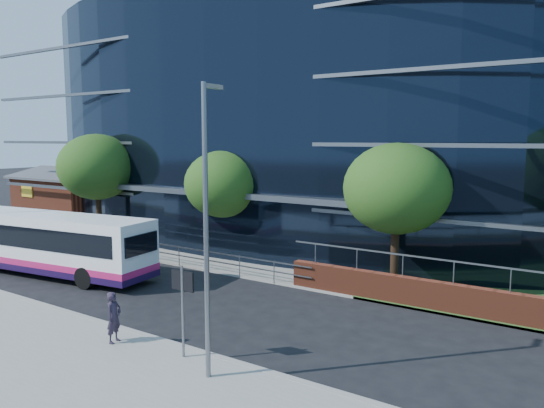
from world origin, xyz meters
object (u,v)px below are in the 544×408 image
Objects in this scene: street_sign at (183,292)px; streetlight_east at (207,223)px; tree_far_a at (97,167)px; tree_far_c at (397,189)px; tree_far_b at (223,184)px; city_bus at (54,244)px; pedestrian at (114,317)px; brick_pavilion at (73,197)px.

streetlight_east is at bearing -21.36° from street_sign.
tree_far_a is at bearing 149.54° from streetlight_east.
tree_far_c is (20.00, 0.00, -0.33)m from tree_far_a.
tree_far_c is 0.81× the size of streetlight_east.
street_sign is 13.54m from tree_far_b.
tree_far_c is at bearing 16.69° from city_bus.
streetlight_east reaches higher than street_sign.
tree_far_c reaches higher than street_sign.
tree_far_c is at bearing 76.71° from street_sign.
city_bus is at bearing -123.59° from tree_far_b.
tree_far_c is at bearing -39.45° from pedestrian.
street_sign is 2.80m from streetlight_east.
streetlight_east reaches higher than pedestrian.
street_sign is 20.63m from tree_far_a.
tree_far_b reaches higher than brick_pavilion.
brick_pavilion reaches higher than city_bus.
street_sign is at bearing -95.46° from pedestrian.
tree_far_a is at bearing -177.14° from tree_far_b.
brick_pavilion reaches higher than street_sign.
street_sign is at bearing -103.29° from tree_far_c.
tree_far_a is 20.00m from tree_far_c.
city_bus is at bearing -52.03° from tree_far_a.
street_sign is at bearing -31.17° from tree_far_a.
streetlight_east reaches higher than tree_far_c.
brick_pavilion is 29.46m from tree_far_c.
brick_pavilion reaches higher than pedestrian.
street_sign is at bearing 158.64° from streetlight_east.
tree_far_a is (9.00, -4.50, 2.92)m from brick_pavilion.
tree_far_b is 3.64× the size of pedestrian.
streetlight_east is (9.00, -11.67, 0.23)m from tree_far_b.
city_bus reaches higher than pedestrian.
streetlight_east is at bearing -106.71° from pedestrian.
streetlight_east is at bearing -30.46° from tree_far_a.
tree_far_a reaches higher than tree_far_c.
tree_far_b is 0.76× the size of streetlight_east.
tree_far_a reaches higher than city_bus.
brick_pavilion is 28.46m from pedestrian.
city_bus reaches higher than street_sign.
brick_pavilion is 1.23× the size of tree_far_a.
tree_far_b is 0.54× the size of city_bus.
tree_far_a is (-17.50, 10.59, 2.71)m from street_sign.
street_sign is 0.25× the size of city_bus.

